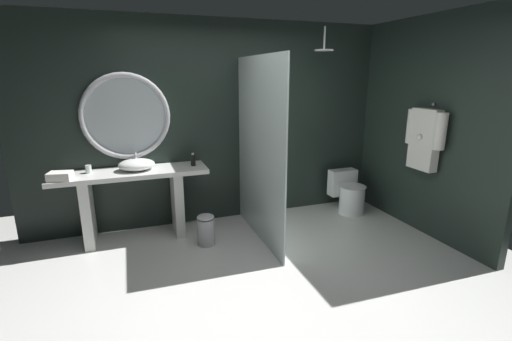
% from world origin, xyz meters
% --- Properties ---
extents(ground_plane, '(5.76, 5.76, 0.00)m').
position_xyz_m(ground_plane, '(0.00, 0.00, 0.00)').
color(ground_plane, silver).
extents(back_wall_panel, '(4.80, 0.10, 2.60)m').
position_xyz_m(back_wall_panel, '(0.00, 1.90, 1.30)').
color(back_wall_panel, '#1E2823').
rests_on(back_wall_panel, ground_plane).
extents(side_wall_right, '(0.10, 2.47, 2.60)m').
position_xyz_m(side_wall_right, '(2.35, 0.76, 1.30)').
color(side_wall_right, '#1E2823').
rests_on(side_wall_right, ground_plane).
extents(vanity_counter, '(1.74, 0.51, 0.84)m').
position_xyz_m(vanity_counter, '(-1.09, 1.58, 0.56)').
color(vanity_counter, silver).
rests_on(vanity_counter, ground_plane).
extents(vessel_sink, '(0.41, 0.34, 0.18)m').
position_xyz_m(vessel_sink, '(-1.02, 1.58, 0.91)').
color(vessel_sink, white).
rests_on(vessel_sink, vanity_counter).
extents(tumbler_cup, '(0.07, 0.07, 0.09)m').
position_xyz_m(tumbler_cup, '(-1.54, 1.63, 0.89)').
color(tumbler_cup, silver).
rests_on(tumbler_cup, vanity_counter).
extents(soap_dispenser, '(0.06, 0.06, 0.16)m').
position_xyz_m(soap_dispenser, '(-0.37, 1.57, 0.91)').
color(soap_dispenser, black).
rests_on(soap_dispenser, vanity_counter).
extents(round_wall_mirror, '(1.02, 0.06, 1.02)m').
position_xyz_m(round_wall_mirror, '(-1.09, 1.81, 1.44)').
color(round_wall_mirror, '#B7B7BC').
extents(shower_glass_panel, '(0.02, 1.51, 2.13)m').
position_xyz_m(shower_glass_panel, '(0.32, 1.10, 1.06)').
color(shower_glass_panel, silver).
rests_on(shower_glass_panel, ground_plane).
extents(rain_shower_head, '(0.24, 0.24, 0.30)m').
position_xyz_m(rain_shower_head, '(1.33, 1.48, 2.23)').
color(rain_shower_head, '#B7B7BC').
extents(hanging_bathrobe, '(0.20, 0.56, 0.79)m').
position_xyz_m(hanging_bathrobe, '(2.21, 0.58, 1.22)').
color(hanging_bathrobe, '#B7B7BC').
extents(toilet, '(0.40, 0.55, 0.58)m').
position_xyz_m(toilet, '(1.82, 1.46, 0.27)').
color(toilet, white).
rests_on(toilet, ground_plane).
extents(waste_bin, '(0.20, 0.20, 0.37)m').
position_xyz_m(waste_bin, '(-0.33, 1.11, 0.19)').
color(waste_bin, '#B7B7BC').
rests_on(waste_bin, ground_plane).
extents(folded_hand_towel, '(0.26, 0.22, 0.09)m').
position_xyz_m(folded_hand_towel, '(-1.80, 1.42, 0.89)').
color(folded_hand_towel, silver).
rests_on(folded_hand_towel, vanity_counter).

